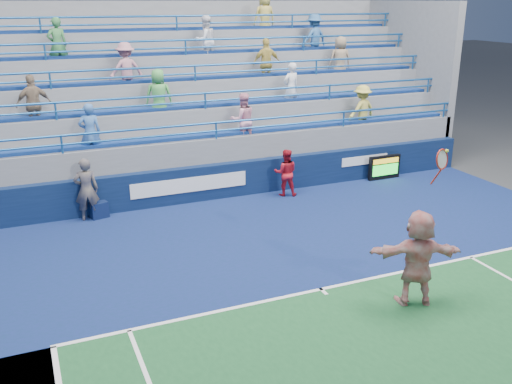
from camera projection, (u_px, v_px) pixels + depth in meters
name	position (u px, v px, depth m)	size (l,w,h in m)	color
ground	(321.00, 290.00, 12.20)	(120.00, 120.00, 0.00)	#333538
sponsor_wall	(220.00, 181.00, 17.69)	(18.00, 0.32, 1.10)	#0A1837
bleacher_stand	(184.00, 126.00, 20.66)	(18.00, 5.60, 6.13)	slate
serve_speed_board	(384.00, 167.00, 19.57)	(1.21, 0.16, 0.84)	black
judge_chair	(98.00, 208.00, 16.21)	(0.57, 0.58, 0.85)	#0C183C
tennis_player	(418.00, 258.00, 11.38)	(1.95, 1.21, 3.22)	silver
line_judge	(86.00, 190.00, 15.78)	(0.66, 0.43, 1.80)	#141939
ball_girl	(286.00, 173.00, 17.84)	(0.73, 0.57, 1.50)	#AE1321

